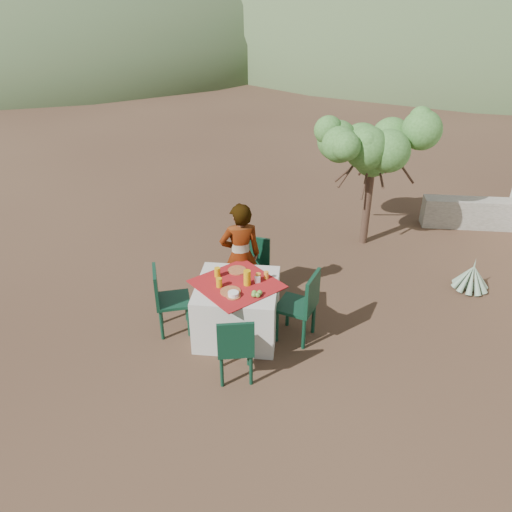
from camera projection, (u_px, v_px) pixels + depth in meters
The scene contains 24 objects.
ground at pixel (292, 323), 6.80m from camera, with size 160.00×160.00×0.00m, color #382519.
table at pixel (237, 309), 6.44m from camera, with size 1.30×1.30×0.76m.
chair_far at pixel (254, 265), 7.21m from camera, with size 0.48×0.48×0.88m.
chair_near at pixel (235, 346), 5.60m from camera, with size 0.49×0.49×0.89m.
chair_left at pixel (166, 297), 6.41m from camera, with size 0.55×0.55×0.94m.
chair_right at pixel (303, 303), 6.25m from camera, with size 0.57×0.57×0.98m.
person at pixel (240, 256), 6.83m from camera, with size 0.57×0.37×1.56m, color #8C6651.
shrub_tree at pixel (377, 152), 8.15m from camera, with size 1.76×1.73×2.07m.
agave at pixel (472, 278), 7.46m from camera, with size 0.54×0.52×0.57m.
stone_wall at pixel (494, 214), 9.28m from camera, with size 2.60×0.35×0.55m, color gray.
hill_near_left at pixel (52, 47), 34.56m from camera, with size 40.00×40.00×16.00m, color #374C2A.
hill_near_right at pixel (476, 42), 36.93m from camera, with size 48.00×48.00×20.00m, color #374C2A.
hill_far_center at pixel (277, 24), 52.34m from camera, with size 60.00×60.00×24.00m, color slate.
plate_far at pixel (237, 270), 6.52m from camera, with size 0.25×0.25×0.01m, color brown.
plate_near at pixel (230, 292), 6.08m from camera, with size 0.25×0.25×0.01m, color brown.
glass_far at pixel (217, 272), 6.37m from camera, with size 0.08×0.08×0.12m, color #D0970D.
glass_near at pixel (219, 283), 6.16m from camera, with size 0.07×0.07×0.12m, color #D0970D.
juice_pitcher at pixel (247, 278), 6.18m from camera, with size 0.09×0.09×0.20m, color #D0970D.
bowl_plate at pixel (233, 296), 6.00m from camera, with size 0.18×0.18×0.01m, color brown.
white_bowl at pixel (233, 294), 5.98m from camera, with size 0.13×0.13×0.05m, color white.
jar_left at pixel (258, 277), 6.29m from camera, with size 0.07×0.07×0.10m, color orange.
jar_right at pixel (266, 275), 6.34m from camera, with size 0.06×0.06×0.10m, color orange.
napkin_holder at pixel (257, 280), 6.25m from camera, with size 0.07×0.04×0.09m, color white.
fruit_cluster at pixel (256, 294), 5.99m from camera, with size 0.13×0.12×0.06m.
Camera 1 is at (0.11, -5.52, 4.11)m, focal length 35.00 mm.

